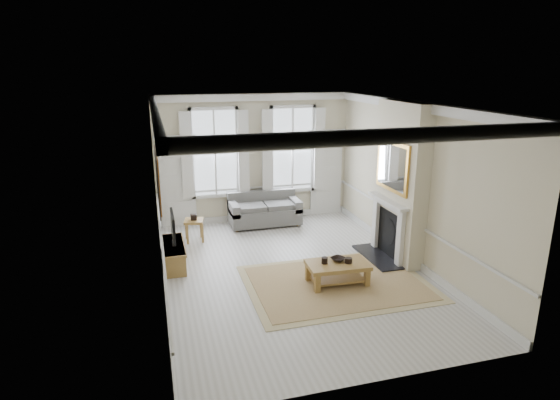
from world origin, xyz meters
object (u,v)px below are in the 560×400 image
object	(u,v)px
tv_stand	(174,255)
side_table	(194,224)
coffee_table	(337,267)
sofa	(264,211)

from	to	relation	value
tv_stand	side_table	bearing A→B (deg)	67.10
coffee_table	tv_stand	xyz separation A→B (m)	(-3.00, 1.76, -0.12)
sofa	side_table	bearing A→B (deg)	-158.68
side_table	coffee_table	distance (m)	3.94
coffee_table	tv_stand	bearing A→B (deg)	152.45
coffee_table	tv_stand	size ratio (longest dim) A/B	0.91
side_table	tv_stand	bearing A→B (deg)	-112.90
sofa	tv_stand	size ratio (longest dim) A/B	1.39
sofa	coffee_table	xyz separation A→B (m)	(0.52, -3.84, -0.00)
sofa	side_table	world-z (taller)	sofa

